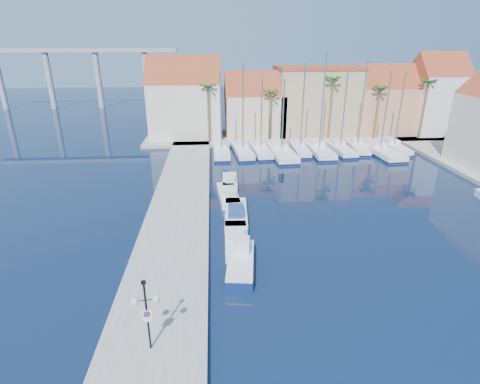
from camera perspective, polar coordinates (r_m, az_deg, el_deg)
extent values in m
plane|color=black|center=(25.27, 9.50, -17.41)|extent=(260.00, 260.00, 0.00)
cube|color=gray|center=(36.16, -9.54, -4.05)|extent=(6.00, 77.00, 0.50)
cube|color=gray|center=(70.41, 8.64, 8.81)|extent=(54.00, 16.00, 0.50)
cylinder|color=black|center=(21.03, -13.96, -17.81)|extent=(0.11, 0.11, 4.34)
cylinder|color=black|center=(20.46, -15.00, -15.72)|extent=(0.54, 0.11, 0.05)
cylinder|color=black|center=(20.40, -13.43, -15.66)|extent=(0.54, 0.11, 0.05)
sphere|color=white|center=(20.49, -15.78, -15.75)|extent=(0.39, 0.39, 0.39)
sphere|color=white|center=(20.38, -12.64, -15.63)|extent=(0.39, 0.39, 0.39)
cube|color=black|center=(19.80, -14.51, -13.20)|extent=(0.25, 0.15, 0.17)
cube|color=white|center=(20.91, -13.99, -17.69)|extent=(0.54, 0.09, 0.54)
cylinder|color=red|center=(20.85, -14.01, -17.63)|extent=(0.37, 0.05, 0.37)
cylinder|color=#1933A5|center=(20.85, -14.01, -17.64)|extent=(0.26, 0.04, 0.26)
cube|color=white|center=(21.15, -13.90, -18.49)|extent=(0.43, 0.08, 0.15)
cube|color=navy|center=(28.38, 0.11, -11.12)|extent=(2.52, 5.79, 0.84)
cube|color=white|center=(28.10, 0.11, -10.24)|extent=(2.52, 5.79, 0.19)
cube|color=white|center=(28.80, 0.21, -8.19)|extent=(1.38, 1.63, 1.03)
cube|color=white|center=(31.68, -0.54, -7.37)|extent=(2.07, 5.99, 0.80)
cube|color=white|center=(30.82, -0.51, -6.77)|extent=(1.39, 2.12, 0.60)
cube|color=white|center=(36.21, -0.62, -3.42)|extent=(2.43, 6.63, 0.80)
cube|color=navy|center=(35.33, -0.62, -2.85)|extent=(1.58, 2.36, 0.60)
cube|color=white|center=(40.70, -1.84, -0.48)|extent=(2.40, 6.20, 0.80)
cube|color=white|center=(39.88, -1.74, 0.12)|extent=(1.52, 2.22, 0.60)
cube|color=white|center=(44.49, -1.57, 1.51)|extent=(1.86, 5.28, 0.80)
cube|color=white|center=(43.76, -1.57, 2.14)|extent=(1.24, 1.87, 0.60)
cube|color=white|center=(57.06, -2.83, 6.22)|extent=(2.33, 8.89, 1.00)
cube|color=#0D1942|center=(57.15, -2.82, 5.91)|extent=(2.39, 8.95, 0.28)
cube|color=white|center=(57.71, -2.87, 7.22)|extent=(1.62, 2.67, 0.60)
cylinder|color=slate|center=(55.32, -2.93, 12.00)|extent=(0.20, 0.20, 10.83)
cube|color=white|center=(57.08, 0.36, 6.25)|extent=(3.02, 9.10, 1.00)
cube|color=#0D1942|center=(57.17, 0.36, 5.94)|extent=(3.09, 9.17, 0.28)
cube|color=white|center=(57.72, 0.22, 7.25)|extent=(1.83, 2.80, 0.60)
cylinder|color=slate|center=(55.22, 0.45, 12.76)|extent=(0.20, 0.20, 12.26)
cube|color=white|center=(57.60, 3.09, 6.36)|extent=(2.98, 8.98, 1.00)
cube|color=#0D1942|center=(57.69, 3.08, 6.06)|extent=(3.04, 9.05, 0.28)
cube|color=white|center=(58.23, 2.93, 7.35)|extent=(1.81, 2.77, 0.60)
cylinder|color=slate|center=(55.95, 3.29, 11.71)|extent=(0.20, 0.20, 10.06)
cube|color=white|center=(57.22, 6.20, 6.16)|extent=(3.55, 11.74, 1.00)
cube|color=#0D1942|center=(57.31, 6.19, 5.85)|extent=(3.61, 11.80, 0.28)
cube|color=white|center=(58.10, 5.98, 7.23)|extent=(2.27, 3.58, 0.60)
cylinder|color=slate|center=(55.42, 6.57, 11.55)|extent=(0.20, 0.20, 10.15)
cube|color=white|center=(58.82, 9.07, 6.45)|extent=(2.28, 8.05, 1.00)
cube|color=#0D1942|center=(58.90, 9.05, 6.15)|extent=(2.34, 8.11, 0.28)
cube|color=white|center=(59.37, 8.96, 7.40)|extent=(1.51, 2.44, 0.60)
cylinder|color=slate|center=(57.06, 9.55, 12.72)|extent=(0.20, 0.20, 12.15)
cube|color=white|center=(59.37, 11.80, 6.40)|extent=(2.87, 10.76, 1.00)
cube|color=#0D1942|center=(59.46, 11.78, 6.11)|extent=(2.93, 10.82, 0.28)
cube|color=white|center=(60.17, 11.58, 7.41)|extent=(1.98, 3.24, 0.60)
cylinder|color=slate|center=(57.40, 12.52, 13.35)|extent=(0.20, 0.20, 13.72)
cube|color=white|center=(60.63, 14.84, 6.45)|extent=(3.06, 9.39, 1.00)
cube|color=#0D1942|center=(60.71, 14.81, 6.16)|extent=(3.13, 9.45, 0.28)
cube|color=white|center=(61.25, 14.59, 7.41)|extent=(1.88, 2.89, 0.60)
cylinder|color=slate|center=(58.98, 15.58, 11.91)|extent=(0.20, 0.20, 10.91)
cube|color=white|center=(62.13, 17.36, 6.55)|extent=(2.86, 8.43, 1.00)
cube|color=#0D1942|center=(62.21, 17.32, 6.27)|extent=(2.93, 8.49, 0.28)
cube|color=white|center=(62.71, 17.24, 7.46)|extent=(1.72, 2.60, 0.60)
cylinder|color=slate|center=(60.42, 18.19, 12.62)|extent=(0.20, 0.20, 12.50)
cube|color=white|center=(61.52, 20.31, 6.04)|extent=(4.00, 11.91, 1.00)
cube|color=#0D1942|center=(61.60, 20.27, 5.75)|extent=(4.07, 11.98, 0.28)
cube|color=white|center=(62.31, 19.90, 7.04)|extent=(2.41, 3.67, 0.60)
cylinder|color=slate|center=(59.79, 21.35, 11.47)|extent=(0.20, 0.20, 11.14)
cube|color=white|center=(64.27, 22.27, 6.40)|extent=(2.48, 9.01, 1.00)
cube|color=#0D1942|center=(64.35, 22.22, 6.13)|extent=(2.54, 9.07, 0.28)
cube|color=white|center=(64.87, 22.04, 7.30)|extent=(1.68, 2.72, 0.60)
cylinder|color=slate|center=(62.71, 23.22, 11.56)|extent=(0.20, 0.20, 11.00)
cube|color=beige|center=(66.96, -8.28, 12.31)|extent=(12.00, 9.00, 9.00)
cube|color=brown|center=(66.38, -8.50, 16.14)|extent=(12.30, 9.00, 9.00)
cube|color=#CEB691|center=(67.38, 2.21, 11.71)|extent=(10.00, 8.00, 7.00)
cube|color=brown|center=(66.85, 2.26, 14.66)|extent=(10.30, 8.00, 8.00)
cube|color=tan|center=(70.09, 11.37, 13.37)|extent=(14.00, 10.00, 11.00)
cube|color=brown|center=(69.51, 11.74, 18.05)|extent=(14.20, 10.20, 0.50)
cube|color=tan|center=(73.46, 20.74, 11.59)|extent=(10.00, 8.00, 8.00)
cube|color=brown|center=(72.95, 21.17, 14.67)|extent=(10.30, 8.00, 8.00)
cube|color=silver|center=(76.62, 27.41, 11.72)|extent=(8.00, 8.00, 10.00)
cube|color=brown|center=(76.11, 28.08, 15.40)|extent=(8.30, 8.00, 8.00)
cylinder|color=brown|center=(61.88, -4.80, 11.68)|extent=(0.36, 0.36, 9.00)
sphere|color=#1D5A19|center=(61.26, -4.93, 15.69)|extent=(2.60, 2.60, 2.60)
cylinder|color=brown|center=(62.67, 4.58, 11.35)|extent=(0.36, 0.36, 8.00)
sphere|color=#1D5A19|center=(62.09, 4.69, 14.85)|extent=(2.60, 2.60, 2.60)
cylinder|color=brown|center=(64.75, 13.59, 12.06)|extent=(0.36, 0.36, 10.00)
sphere|color=#1D5A19|center=(64.16, 13.98, 16.33)|extent=(2.60, 2.60, 2.60)
cylinder|color=brown|center=(67.70, 20.13, 11.12)|extent=(0.36, 0.36, 8.50)
sphere|color=#1D5A19|center=(67.15, 20.59, 14.54)|extent=(2.60, 2.60, 2.60)
cylinder|color=brown|center=(71.23, 26.18, 11.12)|extent=(0.36, 0.36, 9.50)
sphere|color=#1D5A19|center=(70.69, 26.81, 14.76)|extent=(2.60, 2.60, 2.60)
cube|color=#9E9E99|center=(106.07, -23.47, 19.20)|extent=(48.00, 2.20, 0.90)
cylinder|color=#9E9E99|center=(114.15, -32.72, 14.11)|extent=(1.40, 1.40, 14.00)
cylinder|color=#9E9E99|center=(109.14, -27.00, 14.95)|extent=(1.40, 1.40, 14.00)
cylinder|color=#9E9E99|center=(105.27, -20.75, 15.70)|extent=(1.40, 1.40, 14.00)
cylinder|color=#9E9E99|center=(102.65, -14.06, 16.30)|extent=(1.40, 1.40, 14.00)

